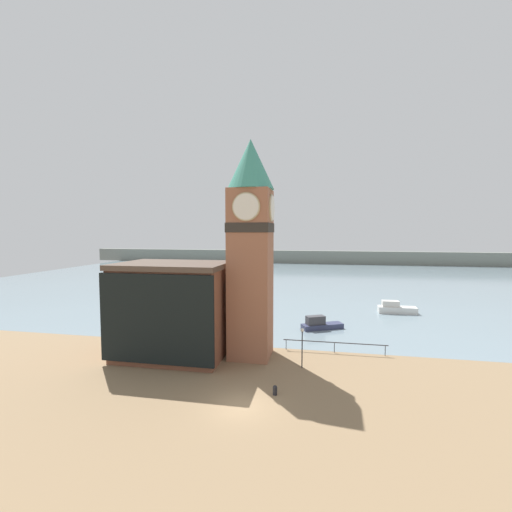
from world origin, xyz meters
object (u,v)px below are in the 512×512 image
(mooring_bollard_near, at_px, (275,390))
(lamp_post, at_px, (302,340))
(pier_building, at_px, (173,309))
(clock_tower, at_px, (251,243))
(boat_far, at_px, (396,309))
(boat_near, at_px, (320,324))

(mooring_bollard_near, distance_m, lamp_post, 6.28)
(pier_building, relative_size, lamp_post, 2.95)
(clock_tower, bearing_deg, boat_far, 50.35)
(clock_tower, bearing_deg, mooring_bollard_near, -65.73)
(pier_building, relative_size, mooring_bollard_near, 14.59)
(pier_building, bearing_deg, mooring_bollard_near, -29.98)
(boat_far, relative_size, lamp_post, 1.52)
(clock_tower, distance_m, pier_building, 10.19)
(clock_tower, relative_size, boat_near, 3.89)
(pier_building, height_order, boat_far, pier_building)
(boat_far, height_order, mooring_bollard_near, boat_far)
(pier_building, distance_m, boat_far, 34.83)
(boat_near, distance_m, mooring_bollard_near, 18.95)
(boat_far, bearing_deg, mooring_bollard_near, -117.13)
(pier_building, distance_m, mooring_bollard_near, 13.54)
(pier_building, bearing_deg, clock_tower, 9.34)
(clock_tower, distance_m, boat_far, 30.28)
(pier_building, bearing_deg, boat_far, 41.88)
(pier_building, relative_size, boat_near, 1.98)
(pier_building, height_order, boat_near, pier_building)
(pier_building, distance_m, boat_near, 19.35)
(boat_near, relative_size, boat_far, 0.98)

